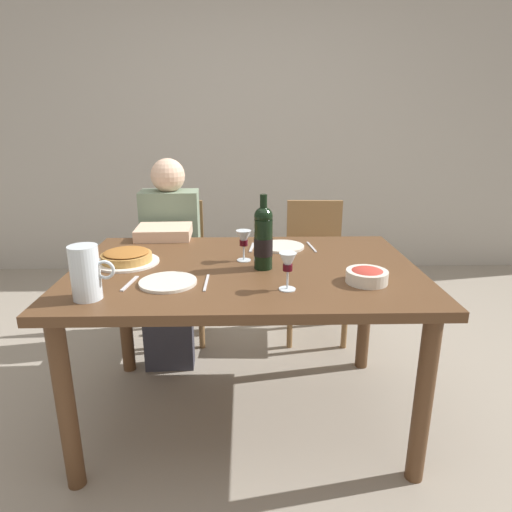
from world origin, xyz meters
The scene contains 18 objects.
ground_plane centered at (0.00, 0.00, 0.00)m, with size 8.00×8.00×0.00m, color gray.
back_wall centered at (0.00, 2.27, 1.40)m, with size 8.00×0.10×2.80m, color #B2ADA3.
dining_table centered at (0.00, 0.00, 0.67)m, with size 1.50×1.00×0.76m.
wine_bottle centered at (0.08, -0.03, 0.90)m, with size 0.08×0.08×0.32m.
water_pitcher centered at (-0.57, -0.35, 0.85)m, with size 0.16×0.10×0.20m.
baked_tart centered at (-0.53, 0.06, 0.79)m, with size 0.28×0.28×0.06m.
salad_bowl centered at (0.48, -0.21, 0.79)m, with size 0.16×0.16×0.06m.
wine_glass_left_diner centered at (0.16, -0.28, 0.86)m, with size 0.07×0.07×0.15m.
wine_glass_right_diner centered at (-0.01, 0.08, 0.86)m, with size 0.07×0.07×0.14m.
dinner_plate_left_setting centered at (-0.30, -0.20, 0.77)m, with size 0.23×0.23×0.01m, color silver.
dinner_plate_right_setting centered at (0.18, 0.29, 0.77)m, with size 0.22×0.22×0.01m, color silver.
fork_left_setting centered at (-0.45, -0.20, 0.76)m, with size 0.16×0.01×0.01m, color silver.
knife_left_setting centered at (-0.15, -0.20, 0.76)m, with size 0.18×0.01×0.01m, color silver.
knife_right_setting centered at (0.33, 0.29, 0.76)m, with size 0.18×0.01×0.01m, color silver.
spoon_right_setting centered at (0.03, 0.29, 0.76)m, with size 0.16×0.01×0.01m, color silver.
chair_left centered at (-0.45, 0.91, 0.50)m, with size 0.41×0.41×0.87m.
diner_left centered at (-0.45, 0.67, 0.62)m, with size 0.35×0.51×1.16m.
chair_right centered at (0.45, 0.90, 0.50)m, with size 0.41×0.41×0.87m.
Camera 1 is at (-0.00, -1.84, 1.38)m, focal length 31.04 mm.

